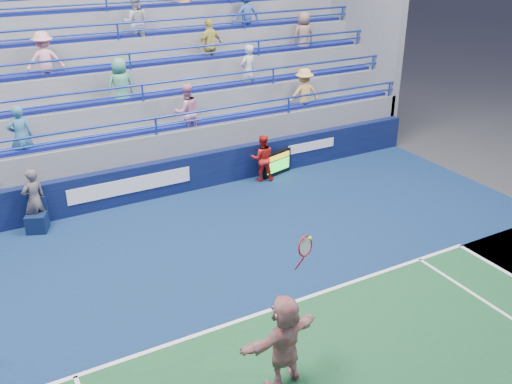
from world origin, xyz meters
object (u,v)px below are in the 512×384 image
ball_girl (262,158)px  judge_chair (37,221)px  tennis_player (284,341)px  serve_speed_board (277,163)px  line_judge (34,199)px

ball_girl → judge_chair: bearing=22.6°
judge_chair → tennis_player: 8.36m
judge_chair → ball_girl: 6.87m
serve_speed_board → tennis_player: tennis_player is taller
judge_chair → line_judge: 0.59m
line_judge → judge_chair: bearing=52.1°
tennis_player → line_judge: 8.46m
judge_chair → serve_speed_board: bearing=1.6°
ball_girl → line_judge: bearing=21.4°
serve_speed_board → tennis_player: (-4.69, -8.07, 0.48)m
tennis_player → line_judge: (-2.74, 8.01, -0.03)m
serve_speed_board → line_judge: size_ratio=0.68×
tennis_player → line_judge: size_ratio=1.66×
tennis_player → ball_girl: (4.06, 7.93, -0.13)m
judge_chair → line_judge: line_judge is taller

